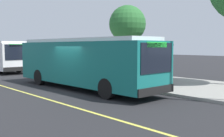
# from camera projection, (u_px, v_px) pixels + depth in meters

# --- Properties ---
(ground_plane) EXTENTS (120.00, 120.00, 0.00)m
(ground_plane) POSITION_uv_depth(u_px,v_px,m) (72.00, 91.00, 15.26)
(ground_plane) COLOR #232326
(sidewalk_curb) EXTENTS (44.00, 6.40, 0.15)m
(sidewalk_curb) POSITION_uv_depth(u_px,v_px,m) (144.00, 81.00, 19.25)
(sidewalk_curb) COLOR gray
(sidewalk_curb) RESTS_ON ground_plane
(lane_stripe_center) EXTENTS (36.00, 0.14, 0.01)m
(lane_stripe_center) POSITION_uv_depth(u_px,v_px,m) (36.00, 96.00, 13.80)
(lane_stripe_center) COLOR #E0D64C
(lane_stripe_center) RESTS_ON ground_plane
(transit_bus_main) EXTENTS (10.80, 2.80, 2.95)m
(transit_bus_main) POSITION_uv_depth(u_px,v_px,m) (84.00, 61.00, 16.00)
(transit_bus_main) COLOR #146B66
(transit_bus_main) RESTS_ON ground_plane
(bus_shelter) EXTENTS (2.90, 1.60, 2.48)m
(bus_shelter) POSITION_uv_depth(u_px,v_px,m) (148.00, 55.00, 18.71)
(bus_shelter) COLOR #333338
(bus_shelter) RESTS_ON sidewalk_curb
(waiting_bench) EXTENTS (1.60, 0.48, 0.95)m
(waiting_bench) POSITION_uv_depth(u_px,v_px,m) (147.00, 73.00, 18.83)
(waiting_bench) COLOR brown
(waiting_bench) RESTS_ON sidewalk_curb
(route_sign_post) EXTENTS (0.44, 0.08, 2.80)m
(route_sign_post) POSITION_uv_depth(u_px,v_px,m) (156.00, 56.00, 15.43)
(route_sign_post) COLOR #333338
(route_sign_post) RESTS_ON sidewalk_curb
(pedestrian_commuter) EXTENTS (0.24, 0.40, 1.69)m
(pedestrian_commuter) POSITION_uv_depth(u_px,v_px,m) (133.00, 68.00, 17.42)
(pedestrian_commuter) COLOR #282D47
(pedestrian_commuter) RESTS_ON sidewalk_curb
(street_tree_near_shelter) EXTENTS (3.14, 3.14, 5.83)m
(street_tree_near_shelter) POSITION_uv_depth(u_px,v_px,m) (127.00, 24.00, 23.26)
(street_tree_near_shelter) COLOR brown
(street_tree_near_shelter) RESTS_ON sidewalk_curb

